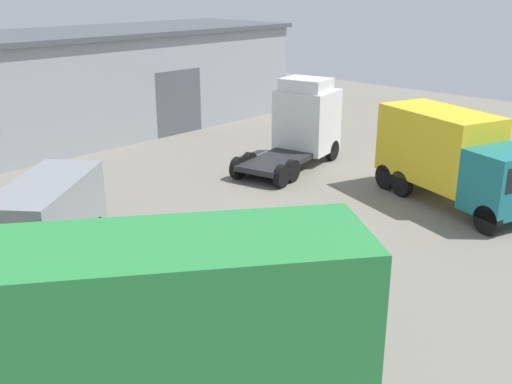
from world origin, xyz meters
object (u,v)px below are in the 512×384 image
Objects in this scene: container_trailer_orange at (105,319)px; box_truck_teal at (453,155)px; tractor_unit_white at (302,123)px; oil_drum at (215,236)px; delivery_van_grey at (45,218)px; gravel_pile at (311,126)px.

box_truck_teal is at bearing 41.73° from container_trailer_orange.
oil_drum is (-9.72, -4.33, -1.43)m from tractor_unit_white.
tractor_unit_white is at bearing 146.65° from delivery_van_grey.
gravel_pile is 15.20m from oil_drum.
container_trailer_orange is 16.35m from box_truck_teal.
container_trailer_orange reaches higher than box_truck_teal.
gravel_pile is (4.42, 10.35, -1.24)m from box_truck_teal.
delivery_van_grey is at bearing -97.60° from box_truck_teal.
oil_drum is (-9.16, 3.51, -1.51)m from box_truck_teal.
container_trailer_orange is 10.23× the size of oil_drum.
delivery_van_grey is at bearing 141.60° from oil_drum.
container_trailer_orange is 1.76× the size of delivery_van_grey.
gravel_pile is (17.63, 3.62, -0.63)m from delivery_van_grey.
delivery_van_grey reaches higher than oil_drum.
gravel_pile is (3.85, 2.52, -1.16)m from tractor_unit_white.
gravel_pile is 2.73× the size of oil_drum.
delivery_van_grey is at bearing 173.57° from tractor_unit_white.
container_trailer_orange reaches higher than tractor_unit_white.
box_truck_teal reaches higher than gravel_pile.
tractor_unit_white reaches higher than oil_drum.
tractor_unit_white reaches higher than box_truck_teal.
container_trailer_orange is at bearing -65.86° from box_truck_teal.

